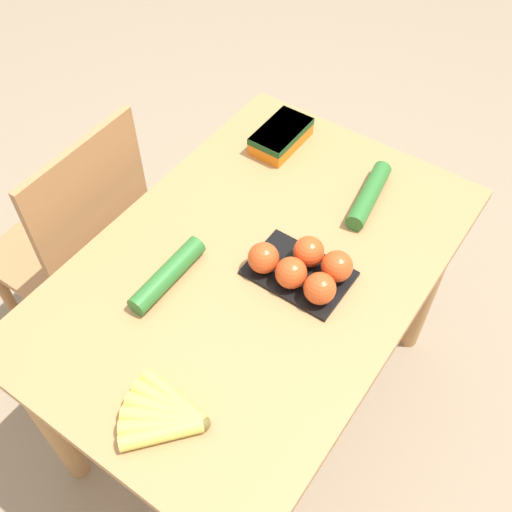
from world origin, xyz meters
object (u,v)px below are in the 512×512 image
tomato_pack (303,268)px  chair (81,248)px  carrot_bag (281,135)px  cucumber_near (168,275)px  banana_bunch (166,415)px  cucumber_far (369,195)px

tomato_pack → chair: bearing=99.1°
carrot_bag → cucumber_near: carrot_bag is taller
banana_bunch → cucumber_far: (0.77, -0.04, 0.01)m
chair → banana_bunch: (-0.34, -0.67, 0.28)m
banana_bunch → carrot_bag: size_ratio=0.98×
chair → tomato_pack: bearing=98.3°
carrot_bag → cucumber_far: 0.32m
carrot_bag → cucumber_far: size_ratio=0.79×
banana_bunch → carrot_bag: bearing=18.3°
tomato_pack → cucumber_near: (-0.19, 0.26, -0.02)m
banana_bunch → tomato_pack: 0.46m
tomato_pack → carrot_bag: (0.38, 0.31, -0.01)m
carrot_bag → cucumber_far: bearing=-100.9°
tomato_pack → banana_bunch: bearing=175.6°
banana_bunch → carrot_bag: carrot_bag is taller
chair → cucumber_far: (0.43, -0.71, 0.29)m
tomato_pack → carrot_bag: bearing=39.4°
carrot_bag → cucumber_near: (-0.57, -0.05, -0.01)m
cucumber_near → chair: bearing=80.7°
carrot_bag → chair: bearing=141.0°
chair → carrot_bag: 0.70m
carrot_bag → tomato_pack: bearing=-140.6°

